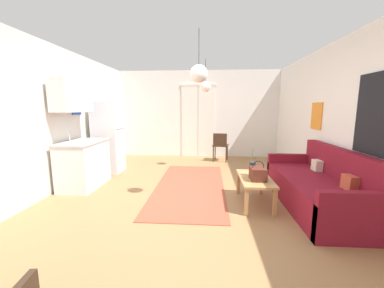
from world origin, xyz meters
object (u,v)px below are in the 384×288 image
at_px(handbag, 258,174).
at_px(pendant_lamp_far, 205,87).
at_px(refrigerator, 108,137).
at_px(bamboo_vase, 252,169).
at_px(couch, 320,189).
at_px(pendant_lamp_near, 199,74).
at_px(coffee_table, 255,181).
at_px(accent_chair, 220,145).

xyz_separation_m(handbag, pendant_lamp_far, (-0.84, 2.10, 1.47)).
bearing_deg(pendant_lamp_far, refrigerator, -172.08).
distance_m(bamboo_vase, handbag, 0.21).
height_order(couch, pendant_lamp_near, pendant_lamp_near).
bearing_deg(couch, pendant_lamp_far, 131.56).
xyz_separation_m(couch, coffee_table, (-0.98, 0.05, 0.08)).
height_order(handbag, pendant_lamp_near, pendant_lamp_near).
height_order(handbag, accent_chair, accent_chair).
distance_m(refrigerator, pendant_lamp_near, 3.05).
bearing_deg(pendant_lamp_near, accent_chair, 80.47).
relative_size(bamboo_vase, accent_chair, 0.56).
relative_size(coffee_table, handbag, 3.15).
xyz_separation_m(coffee_table, pendant_lamp_far, (-0.82, 1.98, 1.63)).
bearing_deg(accent_chair, pendant_lamp_near, 90.58).
distance_m(coffee_table, handbag, 0.20).
height_order(bamboo_vase, refrigerator, refrigerator).
distance_m(couch, bamboo_vase, 1.05).
height_order(bamboo_vase, handbag, bamboo_vase).
distance_m(couch, coffee_table, 0.98).
distance_m(handbag, pendant_lamp_far, 2.70).
height_order(coffee_table, accent_chair, accent_chair).
height_order(handbag, refrigerator, refrigerator).
relative_size(pendant_lamp_near, pendant_lamp_far, 1.00).
relative_size(handbag, refrigerator, 0.18).
relative_size(handbag, accent_chair, 0.37).
relative_size(coffee_table, pendant_lamp_far, 1.25).
height_order(coffee_table, refrigerator, refrigerator).
bearing_deg(handbag, pendant_lamp_far, 111.67).
bearing_deg(coffee_table, bamboo_vase, 112.81).
distance_m(accent_chair, pendant_lamp_far, 1.82).
bearing_deg(accent_chair, pendant_lamp_far, 74.95).
relative_size(coffee_table, pendant_lamp_near, 1.24).
height_order(couch, coffee_table, couch).
xyz_separation_m(handbag, pendant_lamp_near, (-0.91, 0.04, 1.48)).
bearing_deg(accent_chair, coffee_table, 107.91).
bearing_deg(handbag, accent_chair, 97.71).
distance_m(couch, accent_chair, 3.25).
height_order(bamboo_vase, pendant_lamp_near, pendant_lamp_near).
relative_size(handbag, pendant_lamp_near, 0.39).
bearing_deg(couch, refrigerator, 157.19).
relative_size(bamboo_vase, handbag, 1.51).
xyz_separation_m(coffee_table, pendant_lamp_near, (-0.89, -0.08, 1.64)).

